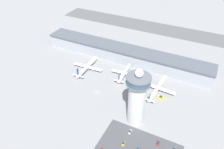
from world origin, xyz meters
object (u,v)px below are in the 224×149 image
(airplane_gate_alpha, at_px, (87,67))
(car_maroon_suv, at_px, (158,143))
(service_truck_baggage, at_px, (161,98))
(airplane_gate_charlie, at_px, (157,88))
(service_truck_fuel, at_px, (131,77))
(car_white_wagon, at_px, (130,132))
(control_tower, at_px, (137,98))
(service_truck_catering, at_px, (138,93))
(car_black_suv, at_px, (124,144))
(airplane_gate_bravo, at_px, (124,73))

(airplane_gate_alpha, bearing_deg, car_maroon_suv, -30.87)
(airplane_gate_alpha, distance_m, service_truck_baggage, 93.98)
(airplane_gate_charlie, distance_m, car_maroon_suv, 66.02)
(service_truck_fuel, xyz_separation_m, car_white_wagon, (28.38, -70.77, -0.58))
(control_tower, bearing_deg, service_truck_fuel, 115.63)
(airplane_gate_alpha, height_order, service_truck_catering, airplane_gate_alpha)
(airplane_gate_charlie, xyz_separation_m, car_maroon_suv, (20.21, -62.75, -3.63))
(control_tower, relative_size, service_truck_fuel, 7.45)
(control_tower, height_order, car_maroon_suv, control_tower)
(service_truck_catering, relative_size, car_black_suv, 1.66)
(service_truck_catering, bearing_deg, car_white_wagon, -76.39)
(car_white_wagon, bearing_deg, control_tower, 95.12)
(service_truck_catering, bearing_deg, airplane_gate_bravo, 138.25)
(control_tower, relative_size, service_truck_catering, 8.06)
(control_tower, relative_size, airplane_gate_charlie, 1.23)
(service_truck_fuel, xyz_separation_m, car_maroon_suv, (53.16, -71.26, -0.50))
(service_truck_baggage, distance_m, car_white_wagon, 54.16)
(service_truck_fuel, bearing_deg, car_white_wagon, -68.15)
(service_truck_fuel, bearing_deg, airplane_gate_bravo, 178.59)
(service_truck_catering, distance_m, car_black_suv, 62.79)
(service_truck_catering, xyz_separation_m, car_maroon_suv, (36.50, -48.91, -0.39))
(car_black_suv, xyz_separation_m, car_white_wagon, (0.15, 13.30, -0.05))
(service_truck_baggage, distance_m, car_maroon_suv, 54.85)
(airplane_gate_bravo, bearing_deg, car_maroon_suv, -49.16)
(service_truck_fuel, height_order, car_white_wagon, service_truck_fuel)
(car_white_wagon, bearing_deg, airplane_gate_bravo, 117.54)
(control_tower, xyz_separation_m, service_truck_catering, (-10.44, 34.13, -26.21))
(car_black_suv, bearing_deg, service_truck_catering, 100.62)
(control_tower, distance_m, car_maroon_suv, 40.06)
(airplane_gate_charlie, bearing_deg, airplane_gate_alpha, 179.50)
(airplane_gate_bravo, bearing_deg, control_tower, -57.78)
(control_tower, bearing_deg, car_white_wagon, -84.88)
(control_tower, distance_m, car_white_wagon, 30.29)
(airplane_gate_charlie, distance_m, car_white_wagon, 62.53)
(airplane_gate_charlie, height_order, car_black_suv, airplane_gate_charlie)
(airplane_gate_alpha, xyz_separation_m, car_maroon_suv, (106.21, -63.50, -3.56))
(airplane_gate_alpha, bearing_deg, control_tower, -31.29)
(airplane_gate_charlie, height_order, service_truck_catering, airplane_gate_charlie)
(airplane_gate_alpha, xyz_separation_m, service_truck_catering, (69.71, -14.59, -3.17))
(control_tower, bearing_deg, car_black_suv, -87.65)
(service_truck_catering, bearing_deg, airplane_gate_alpha, 168.18)
(control_tower, relative_size, airplane_gate_bravo, 1.61)
(car_black_suv, relative_size, car_maroon_suv, 0.88)
(car_white_wagon, bearing_deg, car_black_suv, -90.65)
(car_black_suv, distance_m, car_white_wagon, 13.31)
(airplane_gate_charlie, relative_size, car_maroon_suv, 9.63)
(control_tower, relative_size, airplane_gate_alpha, 1.32)
(control_tower, height_order, car_black_suv, control_tower)
(control_tower, height_order, airplane_gate_charlie, control_tower)
(airplane_gate_bravo, xyz_separation_m, service_truck_catering, (25.29, -22.57, -3.14))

